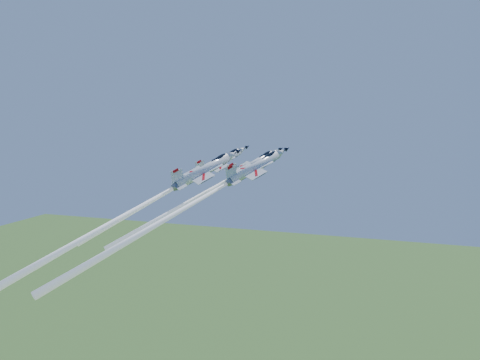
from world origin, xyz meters
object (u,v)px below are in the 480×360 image
(jet_left, at_px, (171,190))
(jet_slot, at_px, (114,221))
(jet_right, at_px, (177,213))
(jet_lead, at_px, (203,194))

(jet_left, distance_m, jet_slot, 15.95)
(jet_right, bearing_deg, jet_slot, -130.39)
(jet_lead, distance_m, jet_right, 13.30)
(jet_left, relative_size, jet_right, 0.74)
(jet_lead, relative_size, jet_right, 0.76)
(jet_lead, distance_m, jet_left, 7.75)
(jet_left, xyz_separation_m, jet_slot, (-5.69, -14.14, -4.72))
(jet_right, height_order, jet_slot, jet_right)
(jet_lead, distance_m, jet_slot, 19.72)
(jet_lead, xyz_separation_m, jet_slot, (-13.42, -13.81, -4.26))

